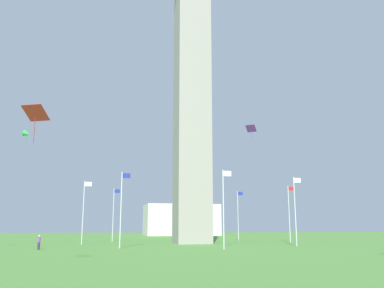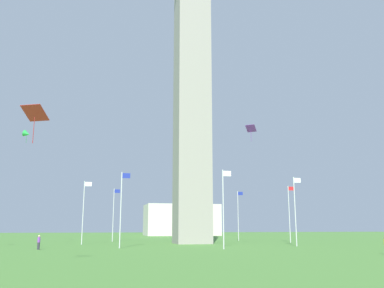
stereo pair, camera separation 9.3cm
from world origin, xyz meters
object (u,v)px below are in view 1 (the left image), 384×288
obelisk_monument (192,94)px  kite_purple_diamond (251,129)px  flagpole_e (173,214)px  flagpole_sw (121,206)px  flagpole_ne (238,213)px  flagpole_se (114,212)px  flagpole_w (224,205)px  person_purple_shirt (39,242)px  flagpole_s (84,210)px  kite_green_delta (27,134)px  flagpole_n (289,211)px  distant_building (181,220)px  kite_red_diamond (36,114)px  flagpole_nw (295,208)px

obelisk_monument → kite_purple_diamond: (6.18, -10.62, -8.26)m
flagpole_e → flagpole_sw: (-11.80, -28.48, 0.00)m
flagpole_e → flagpole_ne: bearing=-22.5°
flagpole_se → flagpole_sw: same height
kite_purple_diamond → flagpole_ne: bearing=75.8°
flagpole_w → person_purple_shirt: size_ratio=5.72×
flagpole_s → flagpole_ne: bearing=22.5°
obelisk_monument → flagpole_s: obelisk_monument is taller
kite_green_delta → flagpole_n: bearing=11.0°
obelisk_monument → distant_building: 63.24m
distant_building → kite_green_delta: bearing=-117.1°
flagpole_s → obelisk_monument: bearing=-0.0°
kite_purple_diamond → distant_building: size_ratio=0.11×
person_purple_shirt → kite_red_diamond: 24.72m
kite_red_diamond → flagpole_n: bearing=44.8°
flagpole_ne → kite_purple_diamond: 25.68m
flagpole_e → kite_green_delta: 35.79m
kite_purple_diamond → flagpole_n: bearing=45.1°
flagpole_ne → flagpole_nw: size_ratio=1.00×
flagpole_ne → flagpole_nw: 23.60m
person_purple_shirt → kite_red_diamond: size_ratio=0.65×
obelisk_monument → kite_purple_diamond: obelisk_monument is taller
obelisk_monument → flagpole_w: obelisk_monument is taller
obelisk_monument → flagpole_e: size_ratio=5.23×
obelisk_monument → flagpole_w: 25.60m
flagpole_n → flagpole_se: same height
kite_purple_diamond → flagpole_nw: bearing=-11.8°
kite_green_delta → flagpole_se: bearing=58.0°
flagpole_e → kite_red_diamond: kite_red_diamond is taller
flagpole_se → kite_green_delta: kite_green_delta is taller
flagpole_se → flagpole_e: bearing=22.5°
flagpole_e → flagpole_se: size_ratio=1.00×
kite_green_delta → kite_purple_diamond: size_ratio=0.75×
flagpole_sw → kite_red_diamond: (-7.31, -23.70, 4.99)m
flagpole_s → flagpole_nw: same height
flagpole_se → flagpole_nw: size_ratio=1.00×
flagpole_s → flagpole_sw: (4.89, -11.80, 0.00)m
kite_red_diamond → flagpole_e: bearing=69.9°
flagpole_se → person_purple_shirt: bearing=-110.9°
person_purple_shirt → distant_building: bearing=18.3°
flagpole_s → kite_green_delta: size_ratio=5.39×
flagpole_s → flagpole_e: bearing=45.0°
flagpole_n → flagpole_e: (-16.69, 16.69, 0.00)m
flagpole_sw → flagpole_nw: bearing=-0.0°
flagpole_ne → kite_red_diamond: (-30.91, -47.30, 4.99)m
flagpole_ne → kite_green_delta: 42.12m
obelisk_monument → flagpole_sw: 25.58m
flagpole_se → flagpole_nw: bearing=-45.0°
flagpole_sw → flagpole_w: (11.80, -4.89, 0.00)m
flagpole_w → distant_building: 76.50m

